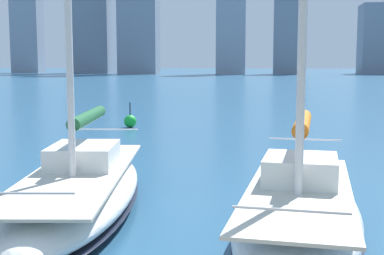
{
  "coord_description": "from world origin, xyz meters",
  "views": [
    {
      "loc": [
        -1.24,
        4.74,
        3.63
      ],
      "look_at": [
        0.28,
        -6.8,
        2.2
      ],
      "focal_mm": 50.0,
      "sensor_mm": 36.0,
      "label": 1
    }
  ],
  "objects": [
    {
      "name": "city_skyline",
      "position": [
        4.48,
        -161.67,
        19.88
      ],
      "size": [
        165.02,
        22.38,
        48.81
      ],
      "color": "gray",
      "rests_on": "ground"
    },
    {
      "name": "sailboat_orange",
      "position": [
        -2.0,
        -5.76,
        0.7
      ],
      "size": [
        3.2,
        7.7,
        11.7
      ],
      "color": "silver",
      "rests_on": "ground"
    },
    {
      "name": "sailboat_forest",
      "position": [
        3.1,
        -7.46,
        0.6
      ],
      "size": [
        3.73,
        9.39,
        9.41
      ],
      "color": "white",
      "rests_on": "ground"
    },
    {
      "name": "channel_buoy",
      "position": [
        6.03,
        -24.12,
        0.36
      ],
      "size": [
        0.7,
        0.7,
        1.4
      ],
      "color": "green",
      "rests_on": "ground"
    }
  ]
}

